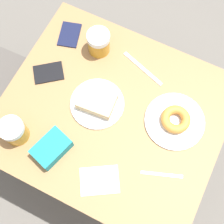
{
  "coord_description": "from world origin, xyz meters",
  "views": [
    {
      "loc": [
        -0.38,
        -0.19,
        1.95
      ],
      "look_at": [
        0.0,
        0.0,
        0.75
      ],
      "focal_mm": 50.0,
      "sensor_mm": 36.0,
      "label": 1
    }
  ],
  "objects_px": {
    "napkin_folded": "(100,180)",
    "knife": "(143,68)",
    "beer_mug_left": "(14,131)",
    "fork": "(162,174)",
    "passport_far_edge": "(49,73)",
    "blue_pouch": "(52,148)",
    "plate_with_cake": "(97,102)",
    "passport_near_edge": "(70,35)",
    "beer_mug_center": "(99,42)",
    "plate_with_donut": "(175,120)"
  },
  "relations": [
    {
      "from": "blue_pouch",
      "to": "fork",
      "type": "bearing_deg",
      "value": -76.6
    },
    {
      "from": "napkin_folded",
      "to": "fork",
      "type": "xyz_separation_m",
      "value": [
        0.13,
        -0.21,
        -0.0
      ]
    },
    {
      "from": "knife",
      "to": "passport_near_edge",
      "type": "height_order",
      "value": "passport_near_edge"
    },
    {
      "from": "beer_mug_left",
      "to": "blue_pouch",
      "type": "bearing_deg",
      "value": -86.96
    },
    {
      "from": "knife",
      "to": "blue_pouch",
      "type": "relative_size",
      "value": 1.29
    },
    {
      "from": "plate_with_donut",
      "to": "beer_mug_center",
      "type": "relative_size",
      "value": 2.23
    },
    {
      "from": "plate_with_cake",
      "to": "napkin_folded",
      "type": "xyz_separation_m",
      "value": [
        -0.28,
        -0.15,
        -0.02
      ]
    },
    {
      "from": "beer_mug_left",
      "to": "napkin_folded",
      "type": "xyz_separation_m",
      "value": [
        -0.02,
        -0.38,
        -0.05
      ]
    },
    {
      "from": "beer_mug_left",
      "to": "passport_far_edge",
      "type": "xyz_separation_m",
      "value": [
        0.29,
        0.03,
        -0.05
      ]
    },
    {
      "from": "beer_mug_left",
      "to": "knife",
      "type": "relative_size",
      "value": 0.52
    },
    {
      "from": "fork",
      "to": "passport_far_edge",
      "type": "bearing_deg",
      "value": 73.23
    },
    {
      "from": "plate_with_cake",
      "to": "passport_near_edge",
      "type": "height_order",
      "value": "plate_with_cake"
    },
    {
      "from": "beer_mug_left",
      "to": "passport_near_edge",
      "type": "distance_m",
      "value": 0.51
    },
    {
      "from": "napkin_folded",
      "to": "passport_far_edge",
      "type": "bearing_deg",
      "value": 52.58
    },
    {
      "from": "plate_with_cake",
      "to": "fork",
      "type": "bearing_deg",
      "value": -112.74
    },
    {
      "from": "passport_near_edge",
      "to": "knife",
      "type": "bearing_deg",
      "value": -91.21
    },
    {
      "from": "napkin_folded",
      "to": "knife",
      "type": "distance_m",
      "value": 0.51
    },
    {
      "from": "plate_with_cake",
      "to": "beer_mug_left",
      "type": "bearing_deg",
      "value": 138.83
    },
    {
      "from": "plate_with_donut",
      "to": "plate_with_cake",
      "type": "bearing_deg",
      "value": 102.79
    },
    {
      "from": "knife",
      "to": "blue_pouch",
      "type": "bearing_deg",
      "value": 160.51
    },
    {
      "from": "passport_near_edge",
      "to": "blue_pouch",
      "type": "bearing_deg",
      "value": -158.35
    },
    {
      "from": "plate_with_cake",
      "to": "blue_pouch",
      "type": "bearing_deg",
      "value": 164.51
    },
    {
      "from": "beer_mug_left",
      "to": "blue_pouch",
      "type": "relative_size",
      "value": 0.67
    },
    {
      "from": "passport_near_edge",
      "to": "fork",
      "type": "bearing_deg",
      "value": -122.22
    },
    {
      "from": "fork",
      "to": "blue_pouch",
      "type": "relative_size",
      "value": 0.95
    },
    {
      "from": "plate_with_cake",
      "to": "fork",
      "type": "distance_m",
      "value": 0.39
    },
    {
      "from": "beer_mug_center",
      "to": "knife",
      "type": "relative_size",
      "value": 0.52
    },
    {
      "from": "passport_far_edge",
      "to": "blue_pouch",
      "type": "bearing_deg",
      "value": -147.08
    },
    {
      "from": "passport_far_edge",
      "to": "blue_pouch",
      "type": "xyz_separation_m",
      "value": [
        -0.29,
        -0.19,
        0.03
      ]
    },
    {
      "from": "fork",
      "to": "knife",
      "type": "xyz_separation_m",
      "value": [
        0.38,
        0.25,
        -0.0
      ]
    },
    {
      "from": "napkin_folded",
      "to": "knife",
      "type": "height_order",
      "value": "napkin_folded"
    },
    {
      "from": "beer_mug_center",
      "to": "napkin_folded",
      "type": "height_order",
      "value": "beer_mug_center"
    },
    {
      "from": "napkin_folded",
      "to": "fork",
      "type": "distance_m",
      "value": 0.24
    },
    {
      "from": "napkin_folded",
      "to": "passport_far_edge",
      "type": "relative_size",
      "value": 1.19
    },
    {
      "from": "plate_with_donut",
      "to": "fork",
      "type": "relative_size",
      "value": 1.57
    },
    {
      "from": "beer_mug_left",
      "to": "plate_with_cake",
      "type": "bearing_deg",
      "value": -41.17
    },
    {
      "from": "beer_mug_center",
      "to": "passport_far_edge",
      "type": "height_order",
      "value": "beer_mug_center"
    },
    {
      "from": "beer_mug_center",
      "to": "passport_near_edge",
      "type": "height_order",
      "value": "beer_mug_center"
    },
    {
      "from": "fork",
      "to": "blue_pouch",
      "type": "distance_m",
      "value": 0.44
    },
    {
      "from": "napkin_folded",
      "to": "plate_with_donut",
      "type": "bearing_deg",
      "value": -25.62
    },
    {
      "from": "passport_near_edge",
      "to": "passport_far_edge",
      "type": "bearing_deg",
      "value": -177.0
    },
    {
      "from": "fork",
      "to": "passport_far_edge",
      "type": "distance_m",
      "value": 0.64
    },
    {
      "from": "beer_mug_left",
      "to": "fork",
      "type": "xyz_separation_m",
      "value": [
        0.11,
        -0.58,
        -0.05
      ]
    },
    {
      "from": "beer_mug_center",
      "to": "blue_pouch",
      "type": "height_order",
      "value": "beer_mug_center"
    },
    {
      "from": "plate_with_cake",
      "to": "beer_mug_left",
      "type": "relative_size",
      "value": 2.04
    },
    {
      "from": "beer_mug_center",
      "to": "passport_far_edge",
      "type": "relative_size",
      "value": 0.72
    },
    {
      "from": "plate_with_cake",
      "to": "passport_far_edge",
      "type": "bearing_deg",
      "value": 82.23
    },
    {
      "from": "beer_mug_left",
      "to": "plate_with_donut",
      "type": "bearing_deg",
      "value": -58.68
    },
    {
      "from": "fork",
      "to": "passport_far_edge",
      "type": "relative_size",
      "value": 1.03
    },
    {
      "from": "blue_pouch",
      "to": "plate_with_donut",
      "type": "bearing_deg",
      "value": -50.18
    }
  ]
}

